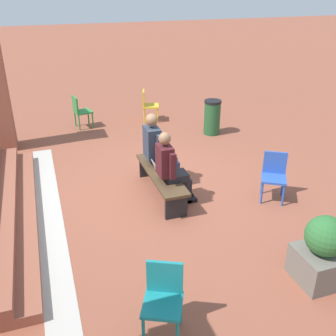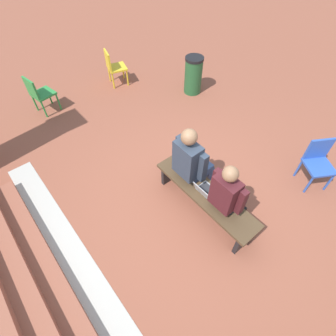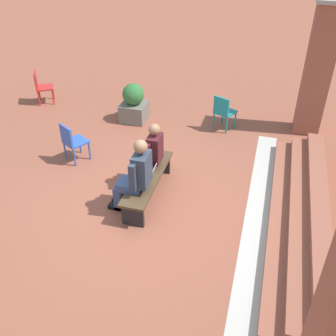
# 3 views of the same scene
# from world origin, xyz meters

# --- Properties ---
(ground_plane) EXTENTS (60.00, 60.00, 0.00)m
(ground_plane) POSITION_xyz_m (0.00, 0.00, 0.00)
(ground_plane) COLOR brown
(concrete_strip) EXTENTS (5.58, 0.40, 0.01)m
(concrete_strip) POSITION_xyz_m (-0.25, 1.99, 0.00)
(concrete_strip) COLOR #B7B2A8
(concrete_strip) RESTS_ON ground
(brick_steps) EXTENTS (4.78, 0.90, 0.45)m
(brick_steps) POSITION_xyz_m (-0.25, 2.74, 0.17)
(brick_steps) COLOR #93513D
(brick_steps) RESTS_ON ground
(bench) EXTENTS (1.80, 0.44, 0.45)m
(bench) POSITION_xyz_m (-0.25, 0.02, 0.35)
(bench) COLOR #4C3823
(bench) RESTS_ON ground
(person_student) EXTENTS (0.53, 0.67, 1.32)m
(person_student) POSITION_xyz_m (-0.59, -0.05, 0.71)
(person_student) COLOR #232328
(person_student) RESTS_ON ground
(person_adult) EXTENTS (0.58, 0.74, 1.41)m
(person_adult) POSITION_xyz_m (0.14, -0.06, 0.75)
(person_adult) COLOR #384C75
(person_adult) RESTS_ON ground
(laptop) EXTENTS (0.32, 0.29, 0.21)m
(laptop) POSITION_xyz_m (-0.26, 0.03, 0.50)
(laptop) COLOR #9EA0A5
(laptop) RESTS_ON bench
(plastic_chair_mid_courtyard) EXTENTS (0.56, 0.56, 0.84)m
(plastic_chair_mid_courtyard) POSITION_xyz_m (-3.14, 0.91, 0.48)
(plastic_chair_mid_courtyard) COLOR teal
(plastic_chair_mid_courtyard) RESTS_ON ground
(plastic_chair_by_pillar) EXTENTS (0.52, 0.52, 0.84)m
(plastic_chair_by_pillar) POSITION_xyz_m (3.77, -0.90, 0.48)
(plastic_chair_by_pillar) COLOR gold
(plastic_chair_by_pillar) RESTS_ON ground
(plastic_chair_far_left) EXTENTS (0.58, 0.58, 0.84)m
(plastic_chair_far_left) POSITION_xyz_m (-0.98, -1.82, 0.48)
(plastic_chair_far_left) COLOR #2D56B7
(plastic_chair_far_left) RESTS_ON ground
(plastic_chair_far_right) EXTENTS (0.49, 0.49, 0.84)m
(plastic_chair_far_right) POSITION_xyz_m (3.80, 0.92, 0.48)
(plastic_chair_far_right) COLOR #2D893D
(plastic_chair_far_right) RESTS_ON ground
(planter) EXTENTS (0.60, 0.60, 0.94)m
(planter) POSITION_xyz_m (-3.03, -1.24, 0.44)
(planter) COLOR #6B665B
(planter) RESTS_ON ground
(litter_bin) EXTENTS (0.42, 0.42, 0.86)m
(litter_bin) POSITION_xyz_m (2.30, -2.13, 0.43)
(litter_bin) COLOR #23562D
(litter_bin) RESTS_ON ground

